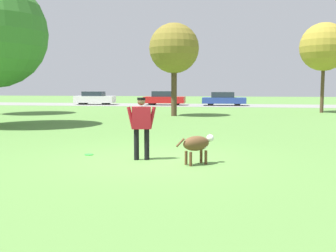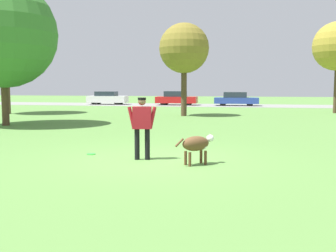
{
  "view_description": "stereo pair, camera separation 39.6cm",
  "coord_description": "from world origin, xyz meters",
  "px_view_note": "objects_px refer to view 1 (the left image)",
  "views": [
    {
      "loc": [
        1.88,
        -9.65,
        1.89
      ],
      "look_at": [
        0.39,
        -0.16,
        0.9
      ],
      "focal_mm": 42.0,
      "sensor_mm": 36.0,
      "label": 1
    },
    {
      "loc": [
        2.27,
        -9.58,
        1.89
      ],
      "look_at": [
        0.39,
        -0.16,
        0.9
      ],
      "focal_mm": 42.0,
      "sensor_mm": 36.0,
      "label": 2
    }
  ],
  "objects_px": {
    "dog": "(197,144)",
    "tree_mid_center": "(174,49)",
    "person": "(141,123)",
    "parked_car_red": "(164,98)",
    "parked_car_white": "(95,98)",
    "tree_far_right": "(324,47)",
    "frisbee": "(89,155)",
    "parked_car_blue": "(224,99)"
  },
  "relations": [
    {
      "from": "person",
      "to": "frisbee",
      "type": "distance_m",
      "value": 1.9
    },
    {
      "from": "frisbee",
      "to": "tree_far_right",
      "type": "bearing_deg",
      "value": 61.45
    },
    {
      "from": "dog",
      "to": "parked_car_white",
      "type": "distance_m",
      "value": 31.08
    },
    {
      "from": "frisbee",
      "to": "parked_car_white",
      "type": "distance_m",
      "value": 29.19
    },
    {
      "from": "person",
      "to": "dog",
      "type": "relative_size",
      "value": 1.77
    },
    {
      "from": "tree_mid_center",
      "to": "parked_car_red",
      "type": "xyz_separation_m",
      "value": [
        -2.87,
        13.45,
        -3.5
      ]
    },
    {
      "from": "frisbee",
      "to": "parked_car_white",
      "type": "height_order",
      "value": "parked_car_white"
    },
    {
      "from": "person",
      "to": "dog",
      "type": "height_order",
      "value": "person"
    },
    {
      "from": "tree_mid_center",
      "to": "parked_car_white",
      "type": "relative_size",
      "value": 1.44
    },
    {
      "from": "tree_far_right",
      "to": "parked_car_red",
      "type": "distance_m",
      "value": 16.0
    },
    {
      "from": "frisbee",
      "to": "tree_far_right",
      "type": "relative_size",
      "value": 0.04
    },
    {
      "from": "parked_car_white",
      "to": "parked_car_red",
      "type": "distance_m",
      "value": 7.05
    },
    {
      "from": "dog",
      "to": "person",
      "type": "bearing_deg",
      "value": 126.15
    },
    {
      "from": "person",
      "to": "tree_far_right",
      "type": "xyz_separation_m",
      "value": [
        8.6,
        19.19,
        3.6
      ]
    },
    {
      "from": "parked_car_white",
      "to": "parked_car_blue",
      "type": "distance_m",
      "value": 12.8
    },
    {
      "from": "parked_car_blue",
      "to": "parked_car_red",
      "type": "bearing_deg",
      "value": 177.42
    },
    {
      "from": "dog",
      "to": "tree_far_right",
      "type": "relative_size",
      "value": 0.14
    },
    {
      "from": "dog",
      "to": "tree_mid_center",
      "type": "relative_size",
      "value": 0.16
    },
    {
      "from": "dog",
      "to": "tree_mid_center",
      "type": "height_order",
      "value": "tree_mid_center"
    },
    {
      "from": "frisbee",
      "to": "parked_car_white",
      "type": "bearing_deg",
      "value": 109.13
    },
    {
      "from": "person",
      "to": "parked_car_red",
      "type": "distance_m",
      "value": 28.4
    },
    {
      "from": "dog",
      "to": "frisbee",
      "type": "relative_size",
      "value": 3.75
    },
    {
      "from": "person",
      "to": "dog",
      "type": "xyz_separation_m",
      "value": [
        1.45,
        -0.37,
        -0.45
      ]
    },
    {
      "from": "parked_car_red",
      "to": "tree_mid_center",
      "type": "bearing_deg",
      "value": -78.69
    },
    {
      "from": "person",
      "to": "parked_car_white",
      "type": "relative_size",
      "value": 0.4
    },
    {
      "from": "dog",
      "to": "parked_car_white",
      "type": "relative_size",
      "value": 0.23
    },
    {
      "from": "dog",
      "to": "tree_mid_center",
      "type": "distance_m",
      "value": 15.69
    },
    {
      "from": "person",
      "to": "tree_mid_center",
      "type": "height_order",
      "value": "tree_mid_center"
    },
    {
      "from": "person",
      "to": "dog",
      "type": "bearing_deg",
      "value": -25.5
    },
    {
      "from": "dog",
      "to": "parked_car_red",
      "type": "relative_size",
      "value": 0.23
    },
    {
      "from": "dog",
      "to": "parked_car_blue",
      "type": "xyz_separation_m",
      "value": [
        0.2,
        28.29,
        0.14
      ]
    },
    {
      "from": "frisbee",
      "to": "parked_car_blue",
      "type": "height_order",
      "value": "parked_car_blue"
    },
    {
      "from": "tree_far_right",
      "to": "frisbee",
      "type": "bearing_deg",
      "value": -118.55
    },
    {
      "from": "person",
      "to": "tree_far_right",
      "type": "height_order",
      "value": "tree_far_right"
    },
    {
      "from": "frisbee",
      "to": "tree_far_right",
      "type": "distance_m",
      "value": 21.79
    },
    {
      "from": "parked_car_white",
      "to": "frisbee",
      "type": "bearing_deg",
      "value": -73.56
    },
    {
      "from": "tree_mid_center",
      "to": "parked_car_blue",
      "type": "distance_m",
      "value": 14.03
    },
    {
      "from": "dog",
      "to": "tree_mid_center",
      "type": "xyz_separation_m",
      "value": [
        -2.69,
        15.02,
        3.66
      ]
    },
    {
      "from": "parked_car_white",
      "to": "parked_car_red",
      "type": "relative_size",
      "value": 1.0
    },
    {
      "from": "tree_far_right",
      "to": "parked_car_red",
      "type": "height_order",
      "value": "tree_far_right"
    },
    {
      "from": "person",
      "to": "tree_far_right",
      "type": "relative_size",
      "value": 0.26
    },
    {
      "from": "dog",
      "to": "parked_car_red",
      "type": "bearing_deg",
      "value": 61.4
    }
  ]
}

